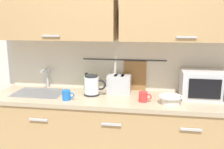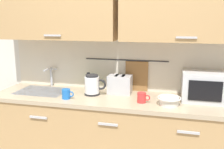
# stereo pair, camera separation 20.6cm
# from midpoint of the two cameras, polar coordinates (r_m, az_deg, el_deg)

# --- Properties ---
(counter_unit) EXTENTS (2.53, 0.64, 0.90)m
(counter_unit) POSITION_cam_midpoint_polar(r_m,az_deg,el_deg) (2.68, -1.58, -14.20)
(counter_unit) COLOR tan
(counter_unit) RESTS_ON ground
(back_wall_assembly) EXTENTS (3.70, 0.41, 2.50)m
(back_wall_assembly) POSITION_cam_midpoint_polar(r_m,az_deg,el_deg) (2.63, -0.54, 9.48)
(back_wall_assembly) COLOR silver
(back_wall_assembly) RESTS_ON ground
(sink_faucet) EXTENTS (0.09, 0.17, 0.22)m
(sink_faucet) POSITION_cam_midpoint_polar(r_m,az_deg,el_deg) (2.93, -16.57, -0.16)
(sink_faucet) COLOR #B2B5BA
(sink_faucet) RESTS_ON counter_unit
(microwave) EXTENTS (0.46, 0.35, 0.27)m
(microwave) POSITION_cam_midpoint_polar(r_m,az_deg,el_deg) (2.57, 18.21, -2.18)
(microwave) COLOR silver
(microwave) RESTS_ON counter_unit
(electric_kettle) EXTENTS (0.23, 0.16, 0.21)m
(electric_kettle) POSITION_cam_midpoint_polar(r_m,az_deg,el_deg) (2.56, -6.85, -2.50)
(electric_kettle) COLOR black
(electric_kettle) RESTS_ON counter_unit
(dish_soap_bottle) EXTENTS (0.06, 0.06, 0.20)m
(dish_soap_bottle) POSITION_cam_midpoint_polar(r_m,az_deg,el_deg) (2.73, -7.96, -1.92)
(dish_soap_bottle) COLOR green
(dish_soap_bottle) RESTS_ON counter_unit
(mug_near_sink) EXTENTS (0.12, 0.08, 0.09)m
(mug_near_sink) POSITION_cam_midpoint_polar(r_m,az_deg,el_deg) (2.46, -12.62, -4.60)
(mug_near_sink) COLOR blue
(mug_near_sink) RESTS_ON counter_unit
(mixing_bowl) EXTENTS (0.21, 0.21, 0.08)m
(mixing_bowl) POSITION_cam_midpoint_polar(r_m,az_deg,el_deg) (2.34, 10.66, -5.49)
(mixing_bowl) COLOR silver
(mixing_bowl) RESTS_ON counter_unit
(toaster) EXTENTS (0.26, 0.17, 0.19)m
(toaster) POSITION_cam_midpoint_polar(r_m,az_deg,el_deg) (2.61, -0.63, -2.21)
(toaster) COLOR #B7BABF
(toaster) RESTS_ON counter_unit
(mug_by_kettle) EXTENTS (0.12, 0.08, 0.09)m
(mug_by_kettle) POSITION_cam_midpoint_polar(r_m,az_deg,el_deg) (2.36, 4.65, -5.10)
(mug_by_kettle) COLOR red
(mug_by_kettle) RESTS_ON counter_unit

